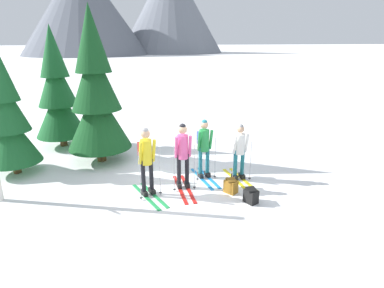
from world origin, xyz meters
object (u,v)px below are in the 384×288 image
object	(u,v)px
pine_tree_mid	(96,94)
backpack_on_snow_beside	(251,196)
skier_in_green	(204,145)
backpack_on_snow_front	(231,186)
skier_in_white	(240,150)
pine_tree_far	(57,93)
skier_in_yellow	(146,157)
pine_tree_near	(8,118)
skier_in_pink	(183,152)

from	to	relation	value
pine_tree_mid	backpack_on_snow_beside	distance (m)	5.68
skier_in_green	backpack_on_snow_front	bearing A→B (deg)	-66.22
skier_in_green	skier_in_white	size ratio (longest dim) A/B	1.00
skier_in_white	pine_tree_far	bearing A→B (deg)	143.13
skier_in_yellow	backpack_on_snow_beside	world-z (taller)	skier_in_yellow
pine_tree_near	backpack_on_snow_front	distance (m)	6.60
backpack_on_snow_beside	skier_in_white	bearing A→B (deg)	84.02
pine_tree_near	pine_tree_far	xyz separation A→B (m)	(0.90, 2.46, 0.30)
skier_in_white	backpack_on_snow_beside	world-z (taller)	skier_in_white
skier_in_green	backpack_on_snow_front	distance (m)	1.44
skier_in_yellow	pine_tree_near	world-z (taller)	pine_tree_near
skier_in_green	backpack_on_snow_front	world-z (taller)	skier_in_green
skier_in_green	pine_tree_mid	size ratio (longest dim) A/B	0.36
backpack_on_snow_beside	backpack_on_snow_front	bearing A→B (deg)	117.87
pine_tree_mid	backpack_on_snow_beside	bearing A→B (deg)	-43.60
backpack_on_snow_front	backpack_on_snow_beside	xyz separation A→B (m)	(0.32, -0.61, 0.00)
skier_in_pink	pine_tree_mid	size ratio (longest dim) A/B	0.37
backpack_on_snow_beside	skier_in_green	bearing A→B (deg)	115.28
skier_in_white	pine_tree_far	world-z (taller)	pine_tree_far
skier_in_pink	skier_in_white	distance (m)	1.68
skier_in_yellow	pine_tree_near	size ratio (longest dim) A/B	0.49
pine_tree_far	backpack_on_snow_front	bearing A→B (deg)	-44.23
skier_in_pink	pine_tree_far	xyz separation A→B (m)	(-3.86, 4.38, 0.97)
skier_in_white	backpack_on_snow_front	world-z (taller)	skier_in_white
skier_in_pink	skier_in_white	xyz separation A→B (m)	(1.66, 0.24, -0.14)
pine_tree_mid	pine_tree_far	world-z (taller)	pine_tree_mid
skier_in_green	backpack_on_snow_beside	bearing A→B (deg)	-64.72
skier_in_yellow	skier_in_white	xyz separation A→B (m)	(2.62, 0.48, -0.15)
skier_in_green	pine_tree_far	size ratio (longest dim) A/B	0.40
skier_in_yellow	backpack_on_snow_front	size ratio (longest dim) A/B	4.51
skier_in_yellow	pine_tree_mid	size ratio (longest dim) A/B	0.37
skier_in_yellow	backpack_on_snow_front	xyz separation A→B (m)	(2.15, -0.29, -0.84)
skier_in_green	pine_tree_far	world-z (taller)	pine_tree_far
skier_in_white	pine_tree_near	world-z (taller)	pine_tree_near
pine_tree_near	skier_in_yellow	bearing A→B (deg)	-29.65
skier_in_white	skier_in_pink	bearing A→B (deg)	-171.72
skier_in_white	pine_tree_far	size ratio (longest dim) A/B	0.40
pine_tree_mid	skier_in_white	bearing A→B (deg)	-29.63
skier_in_yellow	skier_in_pink	size ratio (longest dim) A/B	1.00
skier_in_green	backpack_on_snow_front	xyz separation A→B (m)	(0.49, -1.10, -0.79)
skier_in_white	backpack_on_snow_beside	size ratio (longest dim) A/B	4.43
backpack_on_snow_front	skier_in_green	bearing A→B (deg)	113.78
skier_in_white	pine_tree_mid	bearing A→B (deg)	150.37
skier_in_yellow	backpack_on_snow_beside	size ratio (longest dim) A/B	4.59
backpack_on_snow_front	backpack_on_snow_beside	size ratio (longest dim) A/B	1.02
pine_tree_near	pine_tree_mid	size ratio (longest dim) A/B	0.76
pine_tree_near	backpack_on_snow_beside	xyz separation A→B (m)	(6.27, -3.06, -1.51)
skier_in_pink	skier_in_green	size ratio (longest dim) A/B	1.04
pine_tree_near	pine_tree_far	world-z (taller)	pine_tree_far
pine_tree_far	backpack_on_snow_front	distance (m)	7.27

